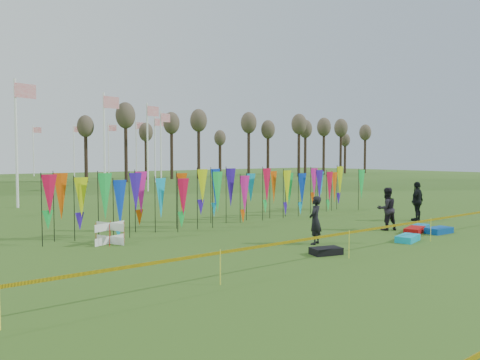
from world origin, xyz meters
TOP-DOWN VIEW (x-y plane):
  - ground at (0.00, 0.00)m, footprint 160.00×160.00m
  - banner_row at (0.28, 7.43)m, footprint 18.64×0.64m
  - caution_tape_near at (-0.22, -1.04)m, footprint 26.00×0.02m
  - tree_line at (32.00, 44.00)m, footprint 53.92×1.92m
  - box_kite at (-6.88, 5.90)m, footprint 0.72×0.72m
  - person_left at (-0.92, 1.25)m, footprint 0.79×0.70m
  - person_mid at (3.95, 1.60)m, footprint 1.05×0.84m
  - person_right at (7.68, 2.42)m, footprint 1.23×0.82m
  - kite_bag_turquoise at (2.28, -0.52)m, footprint 1.31×0.89m
  - kite_bag_blue at (4.98, -0.26)m, footprint 1.22×0.69m
  - kite_bag_red at (4.25, 0.42)m, footprint 1.41×0.96m
  - kite_bag_black at (-1.95, -0.21)m, footprint 1.12×0.83m
  - kite_bag_teal at (5.11, 0.72)m, footprint 1.24×0.80m

SIDE VIEW (x-z plane):
  - ground at x=0.00m, z-range 0.00..0.00m
  - kite_bag_teal at x=5.11m, z-range 0.00..0.22m
  - kite_bag_black at x=-1.95m, z-range 0.00..0.23m
  - kite_bag_red at x=4.25m, z-range 0.00..0.24m
  - kite_bag_turquoise at x=2.28m, z-range 0.00..0.24m
  - kite_bag_blue at x=4.98m, z-range 0.00..0.25m
  - box_kite at x=-6.88m, z-range 0.00..0.80m
  - caution_tape_near at x=-0.22m, z-range 0.33..1.23m
  - person_left at x=-0.92m, z-range 0.00..1.77m
  - person_mid at x=3.95m, z-range 0.00..1.87m
  - person_right at x=7.68m, z-range 0.00..1.96m
  - banner_row at x=0.28m, z-range 0.37..2.86m
  - tree_line at x=32.00m, z-range 2.25..10.09m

